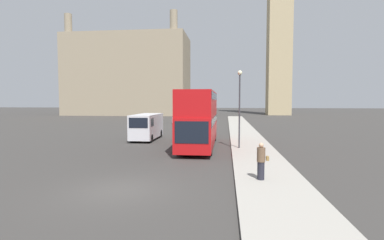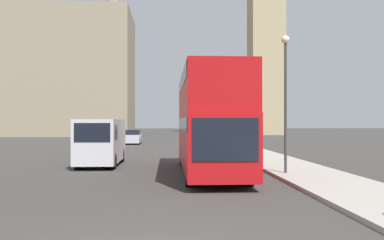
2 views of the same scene
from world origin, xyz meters
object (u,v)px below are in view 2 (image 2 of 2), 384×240
object	(u,v)px
red_double_decker_bus	(209,118)
white_van	(101,141)
parked_sedan	(132,137)
street_lamp	(286,83)

from	to	relation	value
red_double_decker_bus	white_van	xyz separation A→B (m)	(-5.55, 3.96, -1.19)
white_van	parked_sedan	world-z (taller)	white_van
street_lamp	parked_sedan	size ratio (longest dim) A/B	1.38
street_lamp	parked_sedan	xyz separation A→B (m)	(-9.05, 27.86, -3.38)
red_double_decker_bus	white_van	bearing A→B (deg)	144.45
white_van	street_lamp	size ratio (longest dim) A/B	0.96
parked_sedan	white_van	bearing A→B (deg)	-89.34
red_double_decker_bus	street_lamp	xyz separation A→B (m)	(3.24, -1.12, 1.53)
parked_sedan	red_double_decker_bus	bearing A→B (deg)	-77.74
street_lamp	parked_sedan	world-z (taller)	street_lamp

